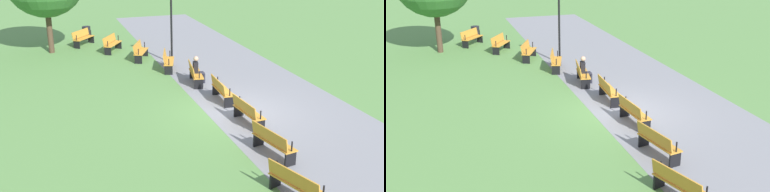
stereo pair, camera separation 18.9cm
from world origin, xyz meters
The scene contains 14 objects.
ground_plane centered at (0.00, 0.00, 0.00)m, with size 120.00×120.00×0.00m, color #5B8C47.
path_paving centered at (0.00, 1.67, 0.00)m, with size 40.62×5.52×0.01m, color gray.
bench_0 centered at (-12.20, -4.29, 0.47)m, with size 1.55×1.37×0.89m.
bench_1 centered at (-10.24, -2.93, 0.47)m, with size 1.62×1.24×0.89m.
bench_2 centered at (-8.12, -1.82, 0.47)m, with size 1.66×1.10×0.89m.
bench_3 centered at (-5.89, -0.97, 0.47)m, with size 1.67×0.93×0.89m.
bench_4 centered at (-3.57, -0.39, 0.47)m, with size 1.66×0.76×0.89m.
bench_5 centered at (-1.20, -0.10, 0.47)m, with size 1.63×0.57×0.89m.
bench_6 centered at (1.20, -0.10, 0.47)m, with size 1.63×0.57×0.89m.
bench_7 centered at (3.57, -0.39, 0.47)m, with size 1.66×0.76×0.89m.
bench_8 centered at (5.89, -0.97, 0.47)m, with size 1.67×0.93×0.89m.
person_seated centered at (-3.63, -0.24, 0.64)m, with size 0.39×0.56×1.20m.
lamp_post centered at (-6.98, -0.45, 2.59)m, with size 0.32×0.32×3.68m.
trash_bin centered at (-13.78, -3.92, 0.39)m, with size 0.50×0.50×0.79m, color black.
Camera 1 is at (14.31, -6.40, 6.27)m, focal length 42.79 mm.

